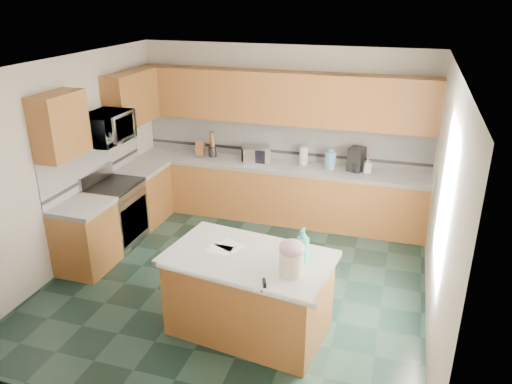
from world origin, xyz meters
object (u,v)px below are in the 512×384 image
(toaster_oven, at_px, (256,154))
(soap_bottle_island, at_px, (303,245))
(island_base, at_px, (249,296))
(treat_jar, at_px, (291,263))
(island_top, at_px, (249,258))
(coffee_maker, at_px, (357,159))
(knife_block, at_px, (200,149))

(toaster_oven, bearing_deg, soap_bottle_island, -88.06)
(island_base, relative_size, treat_jar, 6.56)
(island_top, bearing_deg, coffee_maker, 83.37)
(island_top, height_order, toaster_oven, toaster_oven)
(island_base, height_order, soap_bottle_island, soap_bottle_island)
(knife_block, xyz_separation_m, toaster_oven, (0.95, 0.00, 0.00))
(knife_block, bearing_deg, coffee_maker, -6.86)
(soap_bottle_island, relative_size, toaster_oven, 0.88)
(toaster_oven, height_order, coffee_maker, coffee_maker)
(treat_jar, bearing_deg, toaster_oven, 111.46)
(toaster_oven, bearing_deg, island_top, -97.98)
(island_base, bearing_deg, island_top, -172.30)
(island_base, distance_m, treat_jar, 0.82)
(island_top, distance_m, treat_jar, 0.56)
(treat_jar, height_order, toaster_oven, same)
(island_top, xyz_separation_m, treat_jar, (0.50, -0.22, 0.15))
(treat_jar, height_order, knife_block, knife_block)
(island_base, relative_size, soap_bottle_island, 4.32)
(knife_block, bearing_deg, toaster_oven, -7.54)
(island_top, xyz_separation_m, coffee_maker, (0.75, 2.94, 0.21))
(soap_bottle_island, relative_size, coffee_maker, 1.03)
(treat_jar, bearing_deg, island_base, 155.26)
(treat_jar, distance_m, coffee_maker, 3.16)
(island_base, xyz_separation_m, coffee_maker, (0.75, 2.94, 0.67))
(toaster_oven, bearing_deg, treat_jar, -90.84)
(knife_block, height_order, coffee_maker, coffee_maker)
(island_base, distance_m, soap_bottle_island, 0.87)
(toaster_oven, bearing_deg, island_base, -97.98)
(soap_bottle_island, height_order, knife_block, soap_bottle_island)
(island_base, height_order, coffee_maker, coffee_maker)
(soap_bottle_island, height_order, toaster_oven, soap_bottle_island)
(island_base, relative_size, island_top, 0.94)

